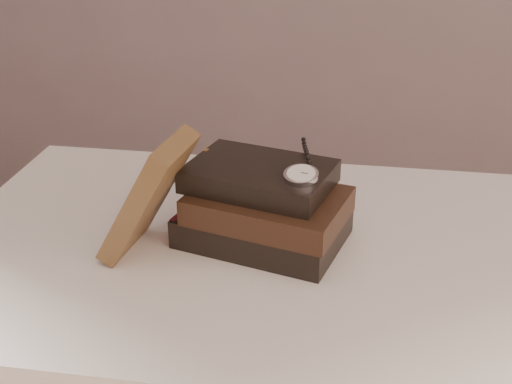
# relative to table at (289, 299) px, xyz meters

# --- Properties ---
(table) EXTENTS (1.00, 0.60, 0.75)m
(table) POSITION_rel_table_xyz_m (0.00, 0.00, 0.00)
(table) COLOR silver
(table) RESTS_ON ground
(book_stack) EXTENTS (0.25, 0.21, 0.11)m
(book_stack) POSITION_rel_table_xyz_m (-0.04, 0.01, 0.14)
(book_stack) COLOR black
(book_stack) RESTS_ON table
(journal) EXTENTS (0.13, 0.13, 0.17)m
(journal) POSITION_rel_table_xyz_m (-0.19, -0.05, 0.18)
(journal) COLOR #49311C
(journal) RESTS_ON table
(pocket_watch) EXTENTS (0.06, 0.15, 0.02)m
(pocket_watch) POSITION_rel_table_xyz_m (0.01, -0.01, 0.21)
(pocket_watch) COLOR silver
(pocket_watch) RESTS_ON book_stack
(eyeglasses) EXTENTS (0.12, 0.13, 0.04)m
(eyeglasses) POSITION_rel_table_xyz_m (-0.10, 0.10, 0.16)
(eyeglasses) COLOR silver
(eyeglasses) RESTS_ON book_stack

